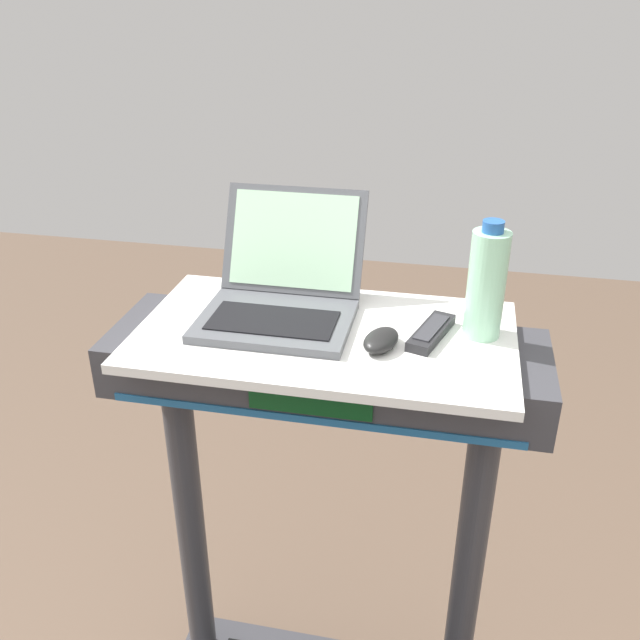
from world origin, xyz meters
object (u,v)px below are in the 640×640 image
laptop (282,293)px  tv_remote (431,332)px  water_bottle (487,283)px  computer_mouse (381,340)px

laptop → tv_remote: bearing=-4.2°
laptop → water_bottle: size_ratio=1.43×
laptop → water_bottle: (0.41, -0.01, 0.06)m
laptop → water_bottle: bearing=1.9°
water_bottle → tv_remote: (-0.10, -0.03, -0.10)m
computer_mouse → water_bottle: water_bottle is taller
computer_mouse → water_bottle: 0.23m
laptop → tv_remote: 0.32m
laptop → computer_mouse: bearing=-21.9°
water_bottle → laptop: bearing=178.5°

